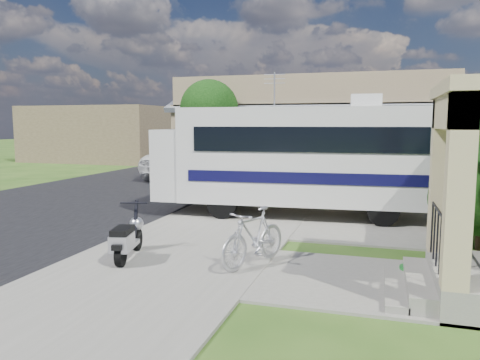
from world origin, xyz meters
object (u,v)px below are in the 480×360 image
(scooter, at_px, (127,238))
(motorhome, at_px, (298,156))
(bicycle, at_px, (254,240))
(garden_hose, at_px, (411,273))
(pickup_truck, at_px, (193,161))
(van, at_px, (230,153))

(scooter, bearing_deg, motorhome, 52.98)
(bicycle, bearing_deg, garden_hose, 28.24)
(garden_hose, bearing_deg, pickup_truck, 126.21)
(pickup_truck, bearing_deg, bicycle, 123.99)
(scooter, xyz_separation_m, bicycle, (2.53, 0.37, 0.07))
(van, bearing_deg, scooter, -83.13)
(motorhome, bearing_deg, van, 110.57)
(van, distance_m, garden_hose, 23.20)
(van, relative_size, garden_hose, 13.59)
(motorhome, relative_size, scooter, 5.12)
(bicycle, distance_m, garden_hose, 2.93)
(scooter, distance_m, bicycle, 2.56)
(bicycle, height_order, garden_hose, bicycle)
(motorhome, bearing_deg, garden_hose, -64.32)
(bicycle, xyz_separation_m, garden_hose, (2.89, 0.25, -0.46))
(motorhome, relative_size, van, 1.51)
(motorhome, distance_m, scooter, 6.40)
(van, height_order, garden_hose, van)
(bicycle, distance_m, pickup_truck, 15.32)
(scooter, bearing_deg, van, 88.71)
(bicycle, height_order, van, van)
(motorhome, height_order, garden_hose, motorhome)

